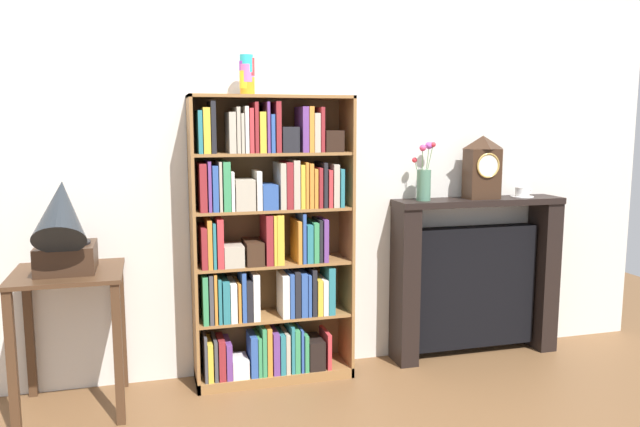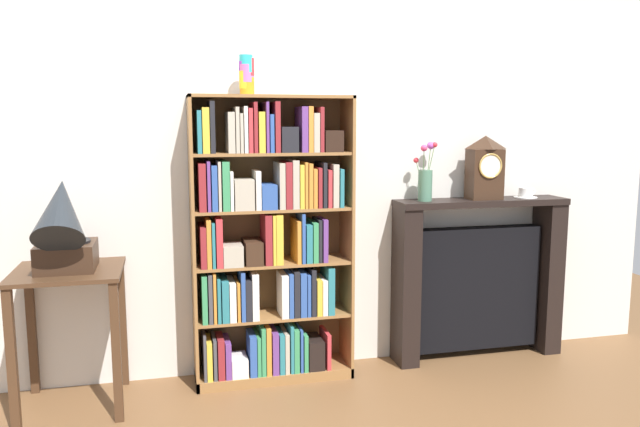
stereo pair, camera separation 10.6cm
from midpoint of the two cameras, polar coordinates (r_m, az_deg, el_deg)
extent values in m
cube|color=brown|center=(3.79, -4.57, -15.75)|extent=(8.06, 6.40, 0.02)
cube|color=silver|center=(3.82, -3.98, 4.82)|extent=(5.06, 0.08, 2.60)
cube|color=olive|center=(3.63, -12.35, -2.83)|extent=(0.02, 0.29, 1.69)
cube|color=olive|center=(3.78, 1.65, -2.18)|extent=(0.02, 0.29, 1.69)
cube|color=brown|center=(3.81, -5.57, -2.14)|extent=(0.93, 0.01, 1.69)
cube|color=olive|center=(3.61, -5.37, 10.58)|extent=(0.93, 0.29, 0.02)
cube|color=olive|center=(3.91, -5.04, -14.29)|extent=(0.93, 0.29, 0.06)
cube|color=#424247|center=(3.79, -11.34, -12.51)|extent=(0.02, 0.24, 0.27)
cube|color=gold|center=(3.79, -10.93, -12.88)|extent=(0.03, 0.21, 0.22)
cube|color=#424247|center=(3.79, -10.44, -12.75)|extent=(0.02, 0.21, 0.24)
cube|color=maroon|center=(3.78, -9.88, -12.79)|extent=(0.04, 0.19, 0.24)
cube|color=#663884|center=(3.80, -9.27, -12.85)|extent=(0.03, 0.22, 0.21)
cube|color=white|center=(3.81, -8.20, -13.62)|extent=(0.09, 0.18, 0.11)
cube|color=#2D519E|center=(3.80, -7.05, -12.58)|extent=(0.04, 0.19, 0.24)
cube|color=#388E56|center=(3.82, -6.56, -12.52)|extent=(0.02, 0.22, 0.23)
cube|color=#388E56|center=(3.83, -6.19, -12.07)|extent=(0.02, 0.24, 0.29)
cube|color=orange|center=(3.81, -5.69, -12.13)|extent=(0.03, 0.21, 0.28)
cube|color=#663884|center=(3.84, -5.12, -12.24)|extent=(0.04, 0.24, 0.25)
cube|color=teal|center=(3.83, -4.47, -12.40)|extent=(0.03, 0.19, 0.24)
cube|color=#B2A893|center=(3.85, -4.06, -12.28)|extent=(0.02, 0.22, 0.24)
cube|color=teal|center=(3.84, -3.61, -11.95)|extent=(0.02, 0.21, 0.28)
cube|color=#388E56|center=(3.86, -3.25, -12.00)|extent=(0.03, 0.24, 0.26)
cube|color=#2D519E|center=(3.87, -2.80, -12.00)|extent=(0.02, 0.24, 0.26)
cube|color=#388E56|center=(3.86, -2.35, -12.30)|extent=(0.02, 0.20, 0.22)
cube|color=black|center=(3.89, -1.39, -12.52)|extent=(0.10, 0.21, 0.18)
cube|color=#C63338|center=(3.90, -0.31, -12.15)|extent=(0.02, 0.21, 0.22)
cube|color=olive|center=(3.79, -5.11, -9.25)|extent=(0.90, 0.27, 0.02)
cube|color=#388E56|center=(3.67, -11.38, -7.55)|extent=(0.03, 0.21, 0.28)
cube|color=#424247|center=(3.68, -10.87, -7.45)|extent=(0.02, 0.22, 0.28)
cube|color=orange|center=(3.68, -10.50, -7.39)|extent=(0.02, 0.23, 0.29)
cube|color=teal|center=(3.68, -10.10, -7.67)|extent=(0.02, 0.20, 0.26)
cube|color=teal|center=(3.70, -9.57, -7.67)|extent=(0.04, 0.24, 0.24)
cube|color=white|center=(3.70, -8.91, -7.78)|extent=(0.04, 0.23, 0.23)
cube|color=orange|center=(3.70, -8.38, -7.77)|extent=(0.02, 0.21, 0.23)
cube|color=#2D519E|center=(3.69, -7.98, -7.32)|extent=(0.02, 0.21, 0.29)
cube|color=black|center=(3.70, -7.48, -7.67)|extent=(0.04, 0.21, 0.24)
cube|color=white|center=(3.71, -6.91, -7.32)|extent=(0.04, 0.23, 0.27)
cube|color=white|center=(3.72, -4.23, -7.38)|extent=(0.04, 0.19, 0.25)
cube|color=#2D519E|center=(3.75, -3.73, -7.19)|extent=(0.03, 0.24, 0.26)
cube|color=black|center=(3.75, -3.23, -7.07)|extent=(0.03, 0.23, 0.27)
cube|color=#2D519E|center=(3.75, -2.57, -7.21)|extent=(0.04, 0.19, 0.26)
cube|color=#2D519E|center=(3.77, -2.14, -7.19)|extent=(0.02, 0.23, 0.25)
cube|color=black|center=(3.76, -1.64, -7.02)|extent=(0.03, 0.19, 0.28)
cube|color=gold|center=(3.78, -1.16, -7.41)|extent=(0.03, 0.21, 0.22)
cube|color=white|center=(3.79, -0.68, -7.38)|extent=(0.03, 0.22, 0.21)
cube|color=teal|center=(3.79, -0.11, -6.84)|extent=(0.04, 0.21, 0.28)
cube|color=olive|center=(3.70, -5.17, -4.50)|extent=(0.90, 0.27, 0.02)
cube|color=maroon|center=(3.62, -11.51, -2.92)|extent=(0.03, 0.24, 0.23)
cube|color=orange|center=(3.61, -11.02, -2.59)|extent=(0.02, 0.23, 0.28)
cube|color=teal|center=(3.61, -10.62, -2.72)|extent=(0.02, 0.23, 0.26)
cube|color=#C63338|center=(3.59, -10.07, -2.58)|extent=(0.04, 0.19, 0.28)
cube|color=#B2A893|center=(3.61, -8.82, -3.79)|extent=(0.11, 0.17, 0.12)
cube|color=#382316|center=(3.65, -7.00, -3.50)|extent=(0.10, 0.23, 0.13)
cube|color=maroon|center=(3.64, -5.75, -2.26)|extent=(0.04, 0.22, 0.29)
cube|color=gold|center=(3.65, -5.26, -2.23)|extent=(0.02, 0.23, 0.29)
cube|color=gold|center=(3.66, -4.79, -2.19)|extent=(0.04, 0.23, 0.29)
cube|color=orange|center=(3.68, -3.03, -2.45)|extent=(0.02, 0.22, 0.25)
cube|color=#2D519E|center=(3.67, -2.58, -2.14)|extent=(0.02, 0.19, 0.29)
cube|color=teal|center=(3.70, -2.12, -2.58)|extent=(0.04, 0.22, 0.22)
cube|color=#388E56|center=(3.72, -1.59, -2.44)|extent=(0.03, 0.24, 0.24)
cube|color=black|center=(3.70, -1.08, -2.38)|extent=(0.02, 0.19, 0.25)
cube|color=#663884|center=(3.70, -0.60, -2.34)|extent=(0.03, 0.19, 0.25)
cube|color=olive|center=(3.65, -5.24, 0.43)|extent=(0.90, 0.27, 0.02)
cube|color=maroon|center=(3.56, -11.60, 2.41)|extent=(0.04, 0.22, 0.27)
cube|color=#663884|center=(3.56, -11.04, 2.52)|extent=(0.02, 0.22, 0.28)
cube|color=#2D519E|center=(3.56, -10.53, 2.34)|extent=(0.03, 0.21, 0.26)
cube|color=#B2A893|center=(3.56, -10.09, 2.53)|extent=(0.02, 0.22, 0.28)
cube|color=#388E56|center=(3.58, -9.55, 2.57)|extent=(0.04, 0.25, 0.28)
cube|color=white|center=(3.56, -9.00, 2.10)|extent=(0.02, 0.20, 0.22)
cube|color=#B2A893|center=(3.56, -7.84, 1.76)|extent=(0.11, 0.17, 0.17)
cube|color=white|center=(3.58, -6.63, 2.17)|extent=(0.03, 0.19, 0.22)
cube|color=#2D519E|center=(3.60, -5.65, 1.60)|extent=(0.09, 0.20, 0.14)
cube|color=#B2A893|center=(3.62, -4.57, 2.61)|extent=(0.03, 0.23, 0.26)
cube|color=maroon|center=(3.62, -3.93, 2.65)|extent=(0.04, 0.21, 0.27)
cube|color=#B2A893|center=(3.62, -3.31, 2.75)|extent=(0.04, 0.21, 0.28)
cube|color=gold|center=(3.63, -2.75, 2.56)|extent=(0.02, 0.21, 0.25)
cube|color=orange|center=(3.64, -2.38, 2.69)|extent=(0.02, 0.22, 0.26)
cube|color=orange|center=(3.65, -1.99, 2.64)|extent=(0.02, 0.22, 0.26)
cube|color=orange|center=(3.66, -1.62, 2.42)|extent=(0.02, 0.24, 0.23)
cube|color=maroon|center=(3.67, -1.20, 2.49)|extent=(0.02, 0.24, 0.23)
cube|color=black|center=(3.68, -0.75, 2.72)|extent=(0.02, 0.23, 0.26)
cube|color=#C63338|center=(3.69, -0.32, 2.40)|extent=(0.02, 0.24, 0.22)
cube|color=#B2A893|center=(3.67, 0.32, 2.63)|extent=(0.03, 0.19, 0.25)
cube|color=teal|center=(3.68, 0.85, 2.43)|extent=(0.02, 0.19, 0.22)
cube|color=olive|center=(3.62, -5.30, 5.48)|extent=(0.90, 0.27, 0.02)
cube|color=teal|center=(3.54, -11.88, 7.32)|extent=(0.02, 0.23, 0.23)
cube|color=gold|center=(3.54, -11.31, 7.46)|extent=(0.04, 0.22, 0.25)
cube|color=black|center=(3.55, -10.74, 7.76)|extent=(0.03, 0.23, 0.28)
cube|color=#B2A893|center=(3.55, -9.06, 7.33)|extent=(0.04, 0.21, 0.23)
cube|color=#B2A893|center=(3.57, -8.56, 7.57)|extent=(0.02, 0.25, 0.25)
cube|color=#B2A893|center=(3.57, -8.18, 7.30)|extent=(0.02, 0.24, 0.22)
cube|color=white|center=(3.55, -7.76, 7.61)|extent=(0.02, 0.20, 0.26)
cube|color=#C63338|center=(3.56, -7.35, 7.54)|extent=(0.02, 0.20, 0.25)
cube|color=maroon|center=(3.58, -6.94, 7.82)|extent=(0.02, 0.23, 0.28)
cube|color=gold|center=(3.56, -6.34, 7.40)|extent=(0.04, 0.19, 0.23)
cube|color=#663884|center=(3.59, -5.89, 7.85)|extent=(0.02, 0.24, 0.28)
cube|color=#2D519E|center=(3.59, -5.48, 7.31)|extent=(0.02, 0.23, 0.21)
cube|color=maroon|center=(3.58, -4.94, 7.88)|extent=(0.03, 0.20, 0.28)
cube|color=black|center=(3.60, -3.83, 6.78)|extent=(0.10, 0.20, 0.14)
cube|color=#663884|center=(3.62, -2.54, 7.70)|extent=(0.04, 0.21, 0.26)
cube|color=orange|center=(3.63, -2.00, 7.71)|extent=(0.03, 0.21, 0.26)
cube|color=#B2A893|center=(3.64, -1.50, 7.42)|extent=(0.03, 0.22, 0.22)
cube|color=maroon|center=(3.66, -1.06, 7.69)|extent=(0.02, 0.25, 0.26)
cube|color=black|center=(3.66, 0.15, 6.65)|extent=(0.11, 0.19, 0.12)
cylinder|color=orange|center=(3.59, -7.52, 11.48)|extent=(0.08, 0.08, 0.10)
cylinder|color=#28B2B7|center=(3.59, -7.53, 11.76)|extent=(0.08, 0.08, 0.10)
cylinder|color=yellow|center=(3.59, -7.57, 12.04)|extent=(0.08, 0.08, 0.10)
cylinder|color=green|center=(3.59, -7.55, 12.32)|extent=(0.08, 0.08, 0.10)
cylinder|color=pink|center=(3.59, -7.56, 12.60)|extent=(0.08, 0.08, 0.10)
cylinder|color=purple|center=(3.60, -7.59, 12.88)|extent=(0.08, 0.08, 0.10)
cylinder|color=red|center=(3.60, -7.53, 13.16)|extent=(0.08, 0.08, 0.10)
cylinder|color=#28B2B7|center=(3.60, -7.56, 13.44)|extent=(0.08, 0.08, 0.10)
cylinder|color=white|center=(3.60, -7.56, 13.71)|extent=(0.08, 0.08, 0.10)
cube|color=#472D1C|center=(3.55, -22.91, -5.06)|extent=(0.56, 0.54, 0.02)
cube|color=#472D1C|center=(3.47, -27.17, -12.21)|extent=(0.04, 0.04, 0.74)
cube|color=#472D1C|center=(3.40, -18.86, -12.12)|extent=(0.04, 0.04, 0.74)
cube|color=#472D1C|center=(3.91, -25.77, -9.80)|extent=(0.04, 0.04, 0.74)
cube|color=#472D1C|center=(3.85, -18.46, -9.67)|extent=(0.04, 0.04, 0.74)
cube|color=#382316|center=(3.53, -22.99, -3.76)|extent=(0.29, 0.30, 0.14)
cylinder|color=black|center=(3.52, -23.06, -2.51)|extent=(0.25, 0.25, 0.01)
cylinder|color=#1E2328|center=(3.47, -23.18, -2.26)|extent=(0.03, 0.03, 0.06)
cone|color=#1E2328|center=(3.37, -23.49, 0.27)|extent=(0.26, 0.43, 0.44)
cube|color=black|center=(4.13, 13.64, 1.06)|extent=(1.13, 0.25, 0.04)
cube|color=black|center=(4.01, 7.01, -6.60)|extent=(0.12, 0.22, 1.01)
cube|color=black|center=(4.49, 19.08, -5.39)|extent=(0.12, 0.22, 1.01)
cube|color=black|center=(4.27, 13.13, -6.54)|extent=(0.85, 0.12, 0.81)
cube|color=#382316|center=(4.12, 13.89, 3.55)|extent=(0.21, 0.14, 0.32)
pyramid|color=#382316|center=(4.11, 13.99, 6.35)|extent=(0.21, 0.14, 0.08)
cylinder|color=silver|center=(4.05, 14.41, 4.27)|extent=(0.15, 0.01, 0.15)
torus|color=#B79347|center=(4.05, 14.43, 4.27)|extent=(0.16, 0.01, 0.16)
cylinder|color=#4C7A60|center=(3.94, 8.71, 2.58)|extent=(0.09, 0.09, 0.19)
cylinder|color=#4C753D|center=(3.97, 8.94, 3.80)|extent=(0.05, 0.04, 0.33)
sphere|color=#B24CB7|center=(3.99, 9.21, 6.18)|extent=(0.05, 0.05, 0.05)
cylinder|color=#4C753D|center=(3.95, 8.31, 3.14)|extent=(0.06, 0.02, 0.24)
sphere|color=red|center=(3.94, 7.89, 4.87)|extent=(0.03, 0.03, 0.03)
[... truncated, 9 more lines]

